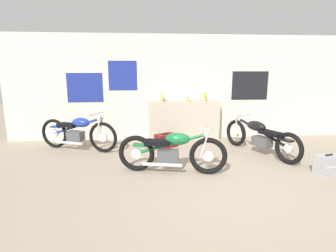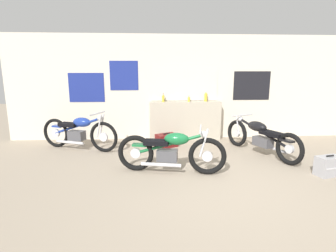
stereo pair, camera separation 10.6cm
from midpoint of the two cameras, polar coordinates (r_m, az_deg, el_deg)
ground_plane at (r=4.34m, az=13.40°, el=-13.50°), size 24.00×24.00×0.00m
wall_back at (r=7.27m, az=6.02°, el=8.31°), size 10.00×0.07×2.80m
sill_counter at (r=7.16m, az=4.15°, el=1.16°), size 1.93×0.28×1.04m
bottle_leftmost at (r=7.03m, az=-0.61°, el=6.08°), size 0.07×0.07×0.22m
bottle_left_center at (r=7.09m, az=4.99°, el=5.86°), size 0.06×0.06×0.16m
bottle_center at (r=7.22m, az=8.65°, el=6.31°), size 0.08×0.08×0.28m
motorcycle_green at (r=4.79m, az=1.24°, el=-5.45°), size 1.98×0.67×0.86m
motorcycle_black at (r=6.22m, az=19.99°, el=-2.22°), size 1.02×2.04×0.82m
motorcycle_blue at (r=6.54m, az=-18.43°, el=-1.18°), size 1.93×0.91×0.91m
hard_case_silver at (r=5.57m, az=32.05°, el=-7.38°), size 0.50×0.35×0.38m
hard_case_darkred at (r=6.49m, az=0.15°, el=-3.17°), size 0.59×0.50×0.35m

